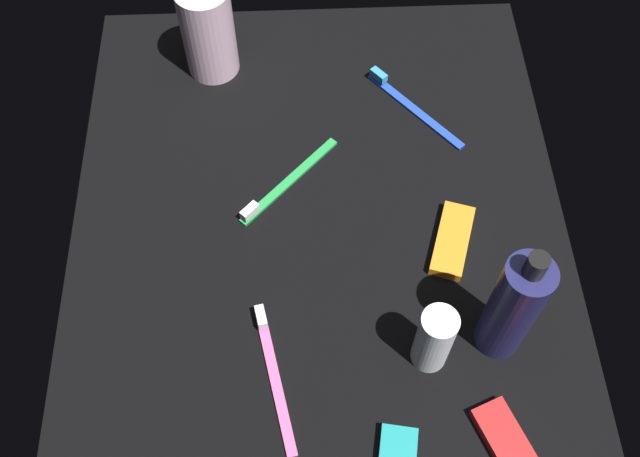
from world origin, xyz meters
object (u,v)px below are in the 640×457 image
Objects in this scene: toothbrush_green at (284,184)px; snack_bar_red at (510,448)px; snack_bar_orange at (452,240)px; toothbrush_pink at (273,369)px; lotion_bottle at (513,307)px; bodywash_bottle at (208,30)px; toothbrush_blue at (410,104)px; deodorant_stick at (434,339)px.

snack_bar_red is (-35.68, -23.96, 0.14)cm from toothbrush_green.
toothbrush_green is 23.31cm from snack_bar_orange.
toothbrush_pink reaches higher than snack_bar_red.
snack_bar_orange is 1.00× the size of snack_bar_red.
bodywash_bottle is at bearing 37.91° from lotion_bottle.
toothbrush_pink is 1.30× the size of toothbrush_green.
lotion_bottle is 37.20cm from toothbrush_blue.
toothbrush_green is 1.32× the size of snack_bar_red.
toothbrush_blue is at bearing -27.25° from toothbrush_pink.
deodorant_stick is at bearing -86.68° from toothbrush_pink.
lotion_bottle reaches higher than toothbrush_pink.
toothbrush_green is (24.57, 16.44, -4.64)cm from deodorant_stick.
deodorant_stick is (-46.67, -26.48, -2.08)cm from bodywash_bottle.
lotion_bottle is 56.71cm from bodywash_bottle.
deodorant_stick is 0.77× the size of toothbrush_green.
bodywash_bottle is 1.20× the size of toothbrush_green.
lotion_bottle is at bearing -83.56° from toothbrush_pink.
snack_bar_orange is at bearing -17.76° from deodorant_stick.
snack_bar_orange is (16.01, -22.93, 0.14)cm from toothbrush_pink.
bodywash_bottle reaches higher than snack_bar_orange.
lotion_bottle reaches higher than bodywash_bottle.
bodywash_bottle is at bearing 72.27° from toothbrush_blue.
deodorant_stick is at bearing -179.33° from snack_bar_orange.
toothbrush_green is (-13.06, 18.22, 0.00)cm from toothbrush_blue.
deodorant_stick is at bearing -150.43° from bodywash_bottle.
toothbrush_green reaches higher than snack_bar_red.
toothbrush_green is at bearing 47.62° from lotion_bottle.
toothbrush_green is at bearing 125.64° from toothbrush_blue.
toothbrush_blue and toothbrush_green have the same top height.
bodywash_bottle is 1.56× the size of deodorant_stick.
deodorant_stick is 1.01× the size of snack_bar_red.
toothbrush_pink is at bearing 152.75° from toothbrush_blue.
bodywash_bottle is at bearing 8.73° from snack_bar_red.
snack_bar_red is at bearing -155.60° from snack_bar_orange.
toothbrush_pink is (-47.72, -8.33, -6.72)cm from bodywash_bottle.
snack_bar_orange is at bearing -172.44° from toothbrush_blue.
lotion_bottle is 34.55cm from toothbrush_green.
toothbrush_pink is 27.56cm from snack_bar_red.
snack_bar_orange is at bearing -15.77° from snack_bar_red.
snack_bar_orange and snack_bar_red have the same top height.
deodorant_stick is 0.59× the size of toothbrush_pink.
toothbrush_green is 1.32× the size of snack_bar_orange.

